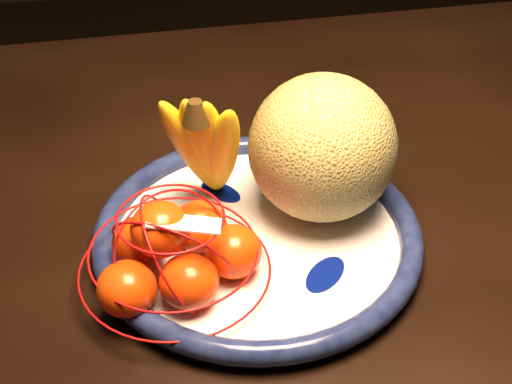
{
  "coord_description": "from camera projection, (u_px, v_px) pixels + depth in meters",
  "views": [
    {
      "loc": [
        0.01,
        -0.67,
        1.3
      ],
      "look_at": [
        0.12,
        -0.02,
        0.77
      ],
      "focal_mm": 55.0,
      "sensor_mm": 36.0,
      "label": 1
    }
  ],
  "objects": [
    {
      "name": "mandarin_bag",
      "position": [
        175.0,
        253.0,
        0.8
      ],
      "size": [
        0.23,
        0.23,
        0.13
      ],
      "rotation": [
        0.0,
        0.0,
        0.18
      ],
      "color": "#F24311",
      "rests_on": "fruit_bowl"
    },
    {
      "name": "price_tag",
      "position": [
        184.0,
        223.0,
        0.76
      ],
      "size": [
        0.08,
        0.04,
        0.01
      ],
      "primitive_type": "cube",
      "rotation": [
        -0.14,
        0.1,
        -0.19
      ],
      "color": "white",
      "rests_on": "mandarin_bag"
    },
    {
      "name": "banana_bunch",
      "position": [
        207.0,
        143.0,
        0.86
      ],
      "size": [
        0.11,
        0.11,
        0.17
      ],
      "rotation": [
        0.0,
        0.0,
        -0.39
      ],
      "color": "yellow",
      "rests_on": "fruit_bowl"
    },
    {
      "name": "cantaloupe",
      "position": [
        323.0,
        148.0,
        0.86
      ],
      "size": [
        0.17,
        0.17,
        0.17
      ],
      "primitive_type": "sphere",
      "color": "olive",
      "rests_on": "fruit_bowl"
    },
    {
      "name": "dining_table",
      "position": [
        158.0,
        236.0,
        1.01
      ],
      "size": [
        1.43,
        0.88,
        0.7
      ],
      "rotation": [
        0.0,
        0.0,
        0.03
      ],
      "color": "black",
      "rests_on": "ground"
    },
    {
      "name": "fruit_bowl",
      "position": [
        257.0,
        237.0,
        0.87
      ],
      "size": [
        0.37,
        0.37,
        0.03
      ],
      "rotation": [
        0.0,
        0.0,
        0.23
      ],
      "color": "white",
      "rests_on": "dining_table"
    }
  ]
}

